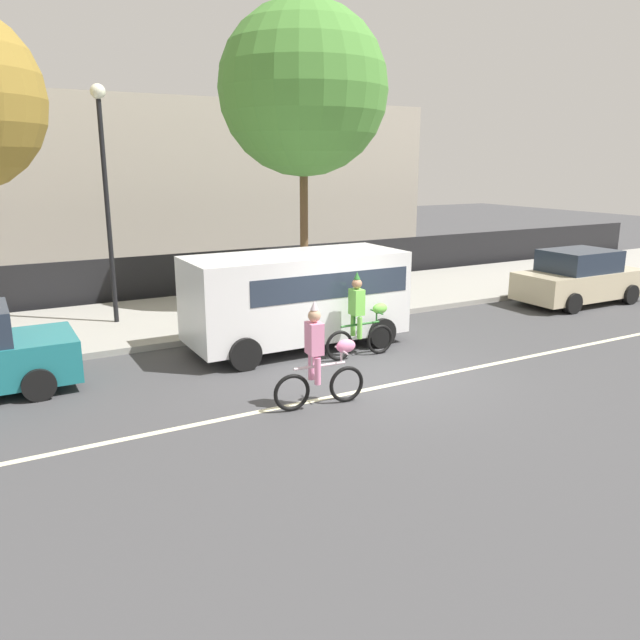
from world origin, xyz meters
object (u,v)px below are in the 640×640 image
parked_car_beige (579,278)px  street_lamp_post (104,171)px  parked_van_white (299,293)px  parade_cyclist_pink (320,361)px  parade_cyclist_lime (361,320)px

parked_car_beige → street_lamp_post: size_ratio=0.70×
parked_van_white → parked_car_beige: bearing=-0.1°
street_lamp_post → parked_car_beige: bearing=-16.7°
parade_cyclist_pink → parked_van_white: 3.76m
parade_cyclist_pink → parade_cyclist_lime: size_ratio=1.00×
parade_cyclist_pink → parade_cyclist_lime: (2.16, 2.08, 0.00)m
parade_cyclist_lime → parked_van_white: 1.67m
parade_cyclist_lime → street_lamp_post: street_lamp_post is taller
parked_van_white → street_lamp_post: size_ratio=0.85×
parked_van_white → street_lamp_post: 5.80m
parade_cyclist_pink → parade_cyclist_lime: 3.00m
parade_cyclist_pink → street_lamp_post: bearing=105.5°
parked_van_white → parade_cyclist_lime: bearing=-60.0°
parade_cyclist_lime → parked_van_white: bearing=120.0°
parade_cyclist_lime → parked_car_beige: size_ratio=0.47×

